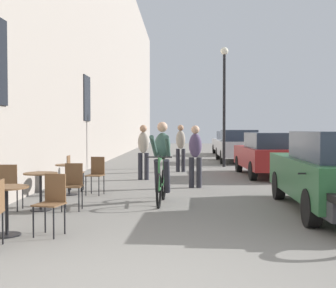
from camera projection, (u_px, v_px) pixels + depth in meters
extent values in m
cube|color=gray|center=(87.00, 21.00, 18.05)|extent=(0.50, 68.00, 11.88)
cube|color=black|center=(87.00, 98.00, 16.71)|extent=(0.04, 1.10, 1.70)
cylinder|color=black|center=(7.00, 235.00, 6.47)|extent=(0.40, 0.40, 0.02)
cylinder|color=black|center=(7.00, 211.00, 6.46)|extent=(0.05, 0.05, 0.67)
cylinder|color=brown|center=(6.00, 187.00, 6.45)|extent=(0.64, 0.64, 0.02)
cylinder|color=black|center=(54.00, 223.00, 6.25)|extent=(0.02, 0.02, 0.45)
cylinder|color=black|center=(33.00, 222.00, 6.33)|extent=(0.02, 0.02, 0.45)
cylinder|color=black|center=(65.00, 219.00, 6.56)|extent=(0.02, 0.02, 0.45)
cylinder|color=black|center=(45.00, 218.00, 6.64)|extent=(0.02, 0.02, 0.45)
cube|color=brown|center=(49.00, 204.00, 6.44)|extent=(0.46, 0.46, 0.02)
cube|color=brown|center=(55.00, 188.00, 6.60)|extent=(0.34, 0.10, 0.42)
cylinder|color=black|center=(3.00, 228.00, 5.97)|extent=(0.02, 0.02, 0.45)
cube|color=brown|center=(1.00, 196.00, 5.79)|extent=(0.07, 0.34, 0.42)
cylinder|color=black|center=(41.00, 210.00, 8.48)|extent=(0.40, 0.40, 0.02)
cylinder|color=black|center=(41.00, 192.00, 8.47)|extent=(0.05, 0.05, 0.67)
cylinder|color=brown|center=(41.00, 173.00, 8.46)|extent=(0.64, 0.64, 0.02)
cylinder|color=black|center=(6.00, 197.00, 8.65)|extent=(0.02, 0.02, 0.45)
cylinder|color=black|center=(23.00, 197.00, 8.65)|extent=(0.02, 0.02, 0.45)
cylinder|color=black|center=(0.00, 200.00, 8.33)|extent=(0.02, 0.02, 0.45)
cylinder|color=black|center=(17.00, 200.00, 8.33)|extent=(0.02, 0.02, 0.45)
cube|color=brown|center=(11.00, 186.00, 8.48)|extent=(0.39, 0.39, 0.02)
cube|color=brown|center=(8.00, 176.00, 8.30)|extent=(0.34, 0.03, 0.42)
cylinder|color=black|center=(79.00, 200.00, 8.30)|extent=(0.02, 0.02, 0.45)
cylinder|color=black|center=(62.00, 200.00, 8.30)|extent=(0.02, 0.02, 0.45)
cylinder|color=black|center=(82.00, 197.00, 8.62)|extent=(0.02, 0.02, 0.45)
cylinder|color=black|center=(66.00, 197.00, 8.62)|extent=(0.02, 0.02, 0.45)
cube|color=brown|center=(72.00, 186.00, 8.45)|extent=(0.39, 0.39, 0.02)
cube|color=brown|center=(74.00, 174.00, 8.62)|extent=(0.34, 0.03, 0.42)
cylinder|color=black|center=(69.00, 194.00, 10.49)|extent=(0.40, 0.40, 0.02)
cylinder|color=black|center=(69.00, 180.00, 10.48)|extent=(0.05, 0.05, 0.67)
cylinder|color=brown|center=(69.00, 165.00, 10.47)|extent=(0.64, 0.64, 0.02)
cylinder|color=black|center=(83.00, 181.00, 11.32)|extent=(0.02, 0.02, 0.45)
cylinder|color=black|center=(81.00, 183.00, 10.99)|extent=(0.02, 0.02, 0.45)
cylinder|color=black|center=(71.00, 181.00, 11.31)|extent=(0.02, 0.02, 0.45)
cylinder|color=black|center=(68.00, 183.00, 10.99)|extent=(0.02, 0.02, 0.45)
cube|color=brown|center=(76.00, 173.00, 11.14)|extent=(0.39, 0.39, 0.02)
cube|color=brown|center=(69.00, 164.00, 11.14)|extent=(0.03, 0.34, 0.42)
cylinder|color=black|center=(99.00, 186.00, 10.28)|extent=(0.02, 0.02, 0.45)
cylinder|color=black|center=(86.00, 186.00, 10.35)|extent=(0.02, 0.02, 0.45)
cylinder|color=black|center=(104.00, 185.00, 10.59)|extent=(0.02, 0.02, 0.45)
cylinder|color=black|center=(91.00, 184.00, 10.66)|extent=(0.02, 0.02, 0.45)
cube|color=brown|center=(95.00, 175.00, 10.46)|extent=(0.45, 0.45, 0.02)
cube|color=brown|center=(98.00, 166.00, 10.63)|extent=(0.34, 0.09, 0.42)
torus|color=black|center=(159.00, 191.00, 8.75)|extent=(0.09, 0.71, 0.71)
torus|color=black|center=(164.00, 184.00, 9.79)|extent=(0.09, 0.71, 0.71)
cylinder|color=#2D6B38|center=(163.00, 172.00, 9.70)|extent=(0.05, 0.22, 0.58)
cylinder|color=#2D6B38|center=(161.00, 158.00, 9.19)|extent=(0.08, 0.83, 0.14)
cylinder|color=#2D6B38|center=(159.00, 174.00, 8.76)|extent=(0.04, 0.09, 0.67)
cylinder|color=#2D6B38|center=(161.00, 186.00, 9.30)|extent=(0.09, 1.00, 0.12)
cylinder|color=black|center=(159.00, 157.00, 8.78)|extent=(0.52, 0.06, 0.03)
ellipsoid|color=black|center=(163.00, 158.00, 9.60)|extent=(0.12, 0.24, 0.06)
ellipsoid|color=#38564C|center=(163.00, 145.00, 9.51)|extent=(0.36, 0.37, 0.59)
sphere|color=tan|center=(162.00, 127.00, 9.45)|extent=(0.22, 0.22, 0.22)
cylinder|color=#26262D|center=(167.00, 176.00, 9.44)|extent=(0.15, 0.40, 0.75)
cylinder|color=#26262D|center=(158.00, 176.00, 9.46)|extent=(0.15, 0.40, 0.75)
cylinder|color=#38564C|center=(168.00, 146.00, 9.11)|extent=(0.11, 0.75, 0.48)
cylinder|color=#38564C|center=(154.00, 146.00, 9.13)|extent=(0.15, 0.75, 0.48)
cylinder|color=#26262D|center=(199.00, 173.00, 11.73)|extent=(0.14, 0.14, 0.80)
cylinder|color=#26262D|center=(191.00, 173.00, 11.74)|extent=(0.14, 0.14, 0.80)
ellipsoid|color=#4C3D5B|center=(195.00, 145.00, 11.71)|extent=(0.34, 0.24, 0.64)
sphere|color=tan|center=(195.00, 130.00, 11.70)|extent=(0.22, 0.22, 0.22)
cylinder|color=#26262D|center=(140.00, 166.00, 13.60)|extent=(0.14, 0.14, 0.82)
cylinder|color=#26262D|center=(147.00, 166.00, 13.57)|extent=(0.14, 0.14, 0.82)
ellipsoid|color=#9E9384|center=(143.00, 142.00, 13.56)|extent=(0.37, 0.29, 0.65)
sphere|color=#A57A5B|center=(143.00, 128.00, 13.55)|extent=(0.22, 0.22, 0.22)
cylinder|color=#26262D|center=(183.00, 160.00, 16.13)|extent=(0.14, 0.14, 0.84)
cylinder|color=#26262D|center=(178.00, 160.00, 16.14)|extent=(0.14, 0.14, 0.84)
ellipsoid|color=#9E9384|center=(181.00, 140.00, 16.11)|extent=(0.34, 0.24, 0.66)
sphere|color=#A57A5B|center=(181.00, 128.00, 16.09)|extent=(0.22, 0.22, 0.22)
cylinder|color=black|center=(224.00, 111.00, 18.17)|extent=(0.12, 0.12, 4.60)
sphere|color=silver|center=(224.00, 51.00, 18.09)|extent=(0.32, 0.32, 0.32)
cube|color=#23512D|center=(336.00, 177.00, 8.33)|extent=(1.93, 4.32, 0.69)
cylinder|color=black|center=(279.00, 185.00, 9.80)|extent=(0.22, 0.62, 0.61)
cylinder|color=black|center=(311.00, 208.00, 7.00)|extent=(0.22, 0.62, 0.61)
cube|color=maroon|center=(268.00, 157.00, 14.72)|extent=(1.78, 4.08, 0.66)
cube|color=#283342|center=(272.00, 140.00, 14.22)|extent=(1.46, 2.22, 0.49)
cylinder|color=black|center=(239.00, 164.00, 16.07)|extent=(0.20, 0.59, 0.58)
cylinder|color=black|center=(281.00, 164.00, 16.07)|extent=(0.20, 0.59, 0.58)
cylinder|color=black|center=(253.00, 171.00, 13.40)|extent=(0.20, 0.59, 0.58)
cylinder|color=black|center=(303.00, 171.00, 13.40)|extent=(0.20, 0.59, 0.58)
cube|color=#B7B7BC|center=(237.00, 148.00, 21.09)|extent=(1.82, 4.28, 0.69)
cube|color=#283342|center=(238.00, 135.00, 20.56)|extent=(1.51, 2.32, 0.52)
cylinder|color=black|center=(218.00, 154.00, 22.54)|extent=(0.21, 0.62, 0.61)
cylinder|color=black|center=(250.00, 154.00, 22.48)|extent=(0.21, 0.62, 0.61)
cylinder|color=black|center=(223.00, 157.00, 19.73)|extent=(0.21, 0.62, 0.61)
cylinder|color=black|center=(259.00, 157.00, 19.67)|extent=(0.21, 0.62, 0.61)
cube|color=#B7B7BC|center=(229.00, 145.00, 26.85)|extent=(1.80, 4.07, 0.65)
cube|color=#283342|center=(230.00, 135.00, 26.35)|extent=(1.47, 2.21, 0.48)
cylinder|color=black|center=(214.00, 149.00, 28.18)|extent=(0.21, 0.58, 0.58)
cylinder|color=black|center=(238.00, 149.00, 28.19)|extent=(0.21, 0.58, 0.58)
cylinder|color=black|center=(220.00, 151.00, 25.53)|extent=(0.21, 0.58, 0.58)
cylinder|color=black|center=(246.00, 151.00, 25.55)|extent=(0.21, 0.58, 0.58)
torus|color=black|center=(315.00, 207.00, 7.13)|extent=(0.10, 0.69, 0.69)
cube|color=#333338|center=(331.00, 209.00, 6.40)|extent=(0.25, 0.76, 0.28)
ellipsoid|color=#23512D|center=(329.00, 193.00, 6.50)|extent=(0.29, 0.52, 0.24)
cylinder|color=black|center=(318.00, 174.00, 7.01)|extent=(0.62, 0.04, 0.03)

